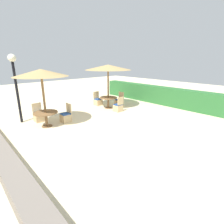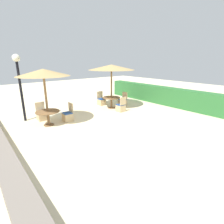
# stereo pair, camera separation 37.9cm
# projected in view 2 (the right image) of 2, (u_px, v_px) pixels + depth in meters

# --- Properties ---
(ground_plane) EXTENTS (40.00, 40.00, 0.00)m
(ground_plane) POSITION_uv_depth(u_px,v_px,m) (101.00, 135.00, 7.40)
(ground_plane) COLOR beige
(hedge_row) EXTENTS (13.00, 0.70, 1.23)m
(hedge_row) POSITION_uv_depth(u_px,v_px,m) (184.00, 99.00, 11.26)
(hedge_row) COLOR #2D6B33
(hedge_row) RESTS_ON ground_plane
(stone_border) EXTENTS (10.00, 0.56, 0.41)m
(stone_border) POSITION_uv_depth(u_px,v_px,m) (5.00, 160.00, 5.18)
(stone_border) COLOR slate
(stone_border) RESTS_ON ground_plane
(lamp_post) EXTENTS (0.36, 0.36, 3.32)m
(lamp_post) POSITION_uv_depth(u_px,v_px,m) (19.00, 75.00, 8.46)
(lamp_post) COLOR black
(lamp_post) RESTS_ON ground_plane
(parasol_back_left) EXTENTS (2.87, 2.87, 2.77)m
(parasol_back_left) POSITION_uv_depth(u_px,v_px,m) (111.00, 67.00, 10.75)
(parasol_back_left) COLOR brown
(parasol_back_left) RESTS_ON ground_plane
(round_table_back_left) EXTENTS (1.13, 1.13, 0.72)m
(round_table_back_left) POSITION_uv_depth(u_px,v_px,m) (111.00, 99.00, 11.34)
(round_table_back_left) COLOR brown
(round_table_back_left) RESTS_ON ground_plane
(patio_chair_back_left_north) EXTENTS (0.46, 0.46, 0.93)m
(patio_chair_back_left_north) POSITION_uv_depth(u_px,v_px,m) (123.00, 102.00, 12.00)
(patio_chair_back_left_north) COLOR tan
(patio_chair_back_left_north) RESTS_ON ground_plane
(patio_chair_back_left_east) EXTENTS (0.46, 0.46, 0.93)m
(patio_chair_back_left_east) POSITION_uv_depth(u_px,v_px,m) (121.00, 107.00, 10.66)
(patio_chair_back_left_east) COLOR tan
(patio_chair_back_left_east) RESTS_ON ground_plane
(patio_chair_back_left_west) EXTENTS (0.46, 0.46, 0.93)m
(patio_chair_back_left_west) POSITION_uv_depth(u_px,v_px,m) (101.00, 101.00, 12.22)
(patio_chair_back_left_west) COLOR tan
(patio_chair_back_left_west) RESTS_ON ground_plane
(parasol_front_left) EXTENTS (2.36, 2.36, 2.67)m
(parasol_front_left) POSITION_uv_depth(u_px,v_px,m) (43.00, 73.00, 7.79)
(parasol_front_left) COLOR brown
(parasol_front_left) RESTS_ON ground_plane
(round_table_front_left) EXTENTS (1.11, 1.11, 0.71)m
(round_table_front_left) POSITION_uv_depth(u_px,v_px,m) (48.00, 114.00, 8.35)
(round_table_front_left) COLOR brown
(round_table_front_left) RESTS_ON ground_plane
(patio_chair_front_left_west) EXTENTS (0.46, 0.46, 0.93)m
(patio_chair_front_left_west) POSITION_uv_depth(u_px,v_px,m) (42.00, 115.00, 9.17)
(patio_chair_front_left_west) COLOR tan
(patio_chair_front_left_west) RESTS_ON ground_plane
(patio_chair_front_left_north) EXTENTS (0.46, 0.46, 0.93)m
(patio_chair_front_left_north) POSITION_uv_depth(u_px,v_px,m) (68.00, 116.00, 9.03)
(patio_chair_front_left_north) COLOR tan
(patio_chair_front_left_north) RESTS_ON ground_plane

